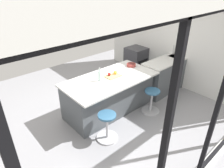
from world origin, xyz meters
TOP-DOWN VIEW (x-y plane):
  - ground_plane at (0.00, 0.00)m, footprint 6.84×6.84m
  - interior_partition_left at (-2.63, -0.00)m, footprint 0.15×4.86m
  - sink_cabinet at (-2.28, 0.31)m, footprint 1.97×0.60m
  - oven_range at (-2.28, -1.03)m, footprint 0.60×0.61m
  - kitchen_island at (-0.19, 0.02)m, footprint 2.20×1.11m
  - stool_by_window at (-0.88, 0.75)m, footprint 0.44×0.44m
  - stool_middle at (0.51, 0.75)m, footprint 0.44×0.44m
  - cutting_board at (-0.29, 0.05)m, footprint 0.36×0.24m
  - apple_yellow at (-0.39, 0.01)m, footprint 0.08×0.08m
  - apple_red at (-0.22, -0.02)m, footprint 0.07×0.07m
  - water_bottle at (0.08, 0.01)m, footprint 0.06×0.06m
  - fruit_bowl at (-1.04, -0.10)m, footprint 0.23×0.23m

SIDE VIEW (x-z plane):
  - ground_plane at x=0.00m, z-range 0.00..0.00m
  - stool_by_window at x=-0.88m, z-range -0.02..0.58m
  - stool_middle at x=0.51m, z-range -0.02..0.58m
  - oven_range at x=-2.28m, z-range 0.00..0.89m
  - kitchen_island at x=-0.19m, z-range 0.00..0.89m
  - sink_cabinet at x=-2.28m, z-range -0.13..1.07m
  - cutting_board at x=-0.29m, z-range 0.89..0.91m
  - fruit_bowl at x=-1.04m, z-range 0.89..0.96m
  - apple_red at x=-0.22m, z-range 0.91..0.98m
  - apple_yellow at x=-0.39m, z-range 0.91..0.99m
  - water_bottle at x=0.08m, z-range 0.86..1.17m
  - interior_partition_left at x=-2.63m, z-range 0.00..2.93m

